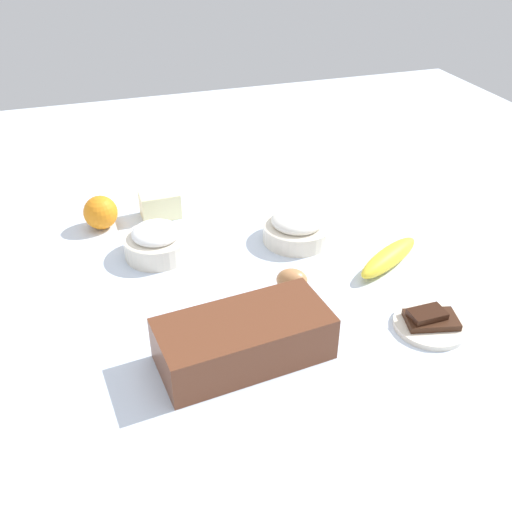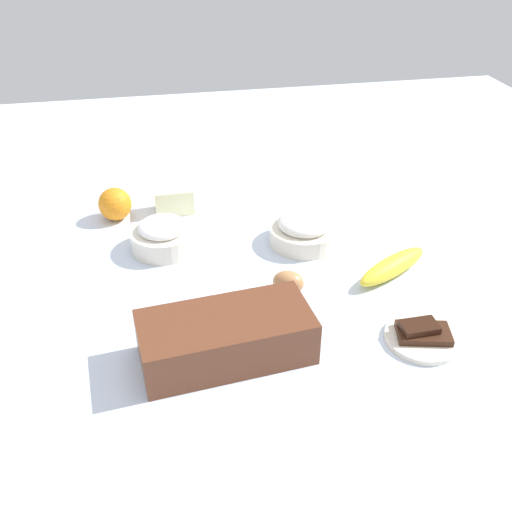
# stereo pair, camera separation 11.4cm
# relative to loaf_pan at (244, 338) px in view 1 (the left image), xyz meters

# --- Properties ---
(ground_plane) EXTENTS (2.40, 2.40, 0.02)m
(ground_plane) POSITION_rel_loaf_pan_xyz_m (-0.09, -0.23, -0.05)
(ground_plane) COLOR silver
(loaf_pan) EXTENTS (0.29, 0.16, 0.08)m
(loaf_pan) POSITION_rel_loaf_pan_xyz_m (0.00, 0.00, 0.00)
(loaf_pan) COLOR brown
(loaf_pan) RESTS_ON ground_plane
(flour_bowl) EXTENTS (0.15, 0.15, 0.07)m
(flour_bowl) POSITION_rel_loaf_pan_xyz_m (-0.22, -0.32, -0.01)
(flour_bowl) COLOR silver
(flour_bowl) RESTS_ON ground_plane
(sugar_bowl) EXTENTS (0.14, 0.14, 0.07)m
(sugar_bowl) POSITION_rel_loaf_pan_xyz_m (0.08, -0.36, -0.01)
(sugar_bowl) COLOR silver
(sugar_bowl) RESTS_ON ground_plane
(banana) EXTENTS (0.19, 0.13, 0.04)m
(banana) POSITION_rel_loaf_pan_xyz_m (-0.36, -0.17, -0.02)
(banana) COLOR yellow
(banana) RESTS_ON ground_plane
(orange_fruit) EXTENTS (0.08, 0.08, 0.08)m
(orange_fruit) POSITION_rel_loaf_pan_xyz_m (0.18, -0.51, -0.00)
(orange_fruit) COLOR orange
(orange_fruit) RESTS_ON ground_plane
(butter_block) EXTENTS (0.09, 0.07, 0.06)m
(butter_block) POSITION_rel_loaf_pan_xyz_m (0.05, -0.52, -0.01)
(butter_block) COLOR #F4EDB2
(butter_block) RESTS_ON ground_plane
(egg_near_butter) EXTENTS (0.07, 0.07, 0.04)m
(egg_near_butter) POSITION_rel_loaf_pan_xyz_m (-0.14, -0.15, -0.02)
(egg_near_butter) COLOR #BA7E4C
(egg_near_butter) RESTS_ON ground_plane
(chocolate_plate) EXTENTS (0.13, 0.13, 0.03)m
(chocolate_plate) POSITION_rel_loaf_pan_xyz_m (-0.34, 0.03, -0.03)
(chocolate_plate) COLOR silver
(chocolate_plate) RESTS_ON ground_plane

